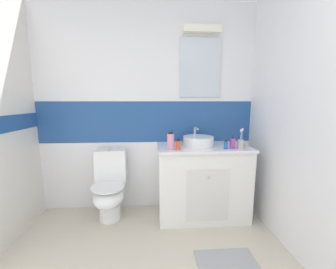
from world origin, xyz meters
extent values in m
cube|color=white|center=(0.00, 2.45, 0.42)|extent=(3.20, 0.10, 0.85)
cube|color=#234C8C|center=(0.00, 2.45, 1.10)|extent=(3.20, 0.10, 0.50)
cube|color=white|center=(0.00, 2.45, 1.93)|extent=(3.20, 0.10, 1.15)
cube|color=silver|center=(0.64, 2.39, 1.74)|extent=(0.49, 0.02, 0.68)
cube|color=white|center=(0.64, 2.35, 2.16)|extent=(0.44, 0.10, 0.08)
cube|color=white|center=(0.64, 2.14, 0.41)|extent=(1.02, 0.52, 0.82)
cube|color=white|center=(0.64, 2.13, 0.83)|extent=(1.04, 0.54, 0.03)
cube|color=silver|center=(0.64, 1.87, 0.37)|extent=(0.46, 0.01, 0.57)
cylinder|color=silver|center=(0.64, 1.86, 0.57)|extent=(0.02, 0.02, 0.03)
cylinder|color=white|center=(0.59, 2.14, 0.90)|extent=(0.34, 0.34, 0.11)
cylinder|color=#AFB1BA|center=(0.59, 2.14, 0.95)|extent=(0.28, 0.28, 0.01)
cylinder|color=silver|center=(0.59, 2.34, 0.94)|extent=(0.03, 0.03, 0.19)
cylinder|color=silver|center=(0.59, 2.25, 1.04)|extent=(0.02, 0.15, 0.02)
cylinder|color=white|center=(-0.44, 2.12, 0.09)|extent=(0.24, 0.24, 0.18)
ellipsoid|color=white|center=(-0.44, 2.08, 0.29)|extent=(0.34, 0.42, 0.22)
cylinder|color=white|center=(-0.44, 2.08, 0.41)|extent=(0.37, 0.37, 0.02)
cube|color=white|center=(-0.44, 2.29, 0.59)|extent=(0.36, 0.17, 0.38)
cylinder|color=silver|center=(-0.44, 2.29, 0.79)|extent=(0.04, 0.04, 0.02)
cylinder|color=#B2ADA3|center=(1.00, 1.97, 0.90)|extent=(0.06, 0.06, 0.10)
cylinder|color=#338CD8|center=(1.02, 1.96, 0.97)|extent=(0.02, 0.02, 0.18)
cube|color=white|center=(1.02, 1.96, 1.06)|extent=(0.01, 0.02, 0.03)
cylinder|color=#D872BF|center=(1.00, 1.96, 0.96)|extent=(0.03, 0.02, 0.17)
cube|color=white|center=(1.00, 1.96, 1.05)|extent=(0.02, 0.02, 0.03)
cylinder|color=#993F99|center=(0.92, 1.97, 0.90)|extent=(0.06, 0.06, 0.11)
cylinder|color=#262626|center=(0.92, 1.97, 0.98)|extent=(0.01, 0.01, 0.04)
cylinder|color=#262626|center=(0.92, 1.96, 0.99)|extent=(0.01, 0.02, 0.01)
cube|color=#2659B2|center=(0.84, 1.95, 0.89)|extent=(0.04, 0.03, 0.08)
cylinder|color=black|center=(0.84, 1.95, 0.94)|extent=(0.03, 0.03, 0.02)
cylinder|color=#D84C33|center=(0.33, 1.96, 0.90)|extent=(0.05, 0.05, 0.09)
cylinder|color=black|center=(0.33, 1.96, 0.95)|extent=(0.04, 0.04, 0.02)
cylinder|color=pink|center=(0.25, 1.97, 0.93)|extent=(0.07, 0.07, 0.17)
cylinder|color=black|center=(0.25, 1.97, 1.03)|extent=(0.05, 0.05, 0.02)
cube|color=#99999E|center=(0.69, 1.33, 0.01)|extent=(0.51, 0.40, 0.01)
camera|label=1|loc=(0.08, -0.10, 1.35)|focal=21.76mm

